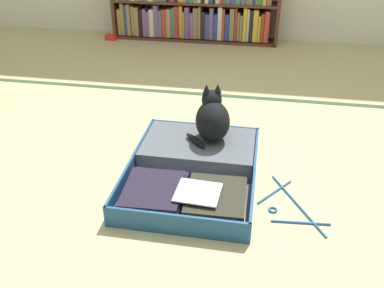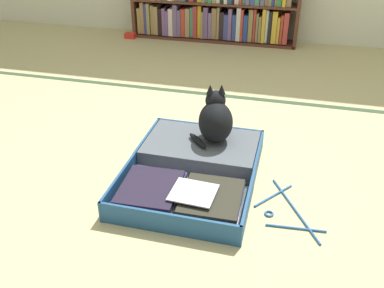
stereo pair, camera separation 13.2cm
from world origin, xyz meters
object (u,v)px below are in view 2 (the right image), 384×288
at_px(black_cat, 215,120).
at_px(clothes_hanger, 286,211).
at_px(open_suitcase, 194,167).
at_px(bookshelf, 212,4).
at_px(small_red_pouch, 130,36).

xyz_separation_m(black_cat, clothes_hanger, (0.40, -0.37, -0.21)).
bearing_deg(open_suitcase, clothes_hanger, -20.41).
xyz_separation_m(bookshelf, small_red_pouch, (-0.77, -0.14, -0.31)).
distance_m(clothes_hanger, small_red_pouch, 2.79).
relative_size(open_suitcase, black_cat, 2.77).
relative_size(bookshelf, open_suitcase, 1.95).
bearing_deg(clothes_hanger, small_red_pouch, 125.65).
bearing_deg(open_suitcase, small_red_pouch, 119.03).
bearing_deg(small_red_pouch, clothes_hanger, -54.35).
xyz_separation_m(bookshelf, open_suitcase, (0.39, -2.24, -0.29)).
bearing_deg(clothes_hanger, black_cat, 136.98).
bearing_deg(clothes_hanger, bookshelf, 109.56).
distance_m(open_suitcase, clothes_hanger, 0.50).
bearing_deg(small_red_pouch, black_cat, -57.10).
xyz_separation_m(bookshelf, black_cat, (0.45, -2.04, -0.12)).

